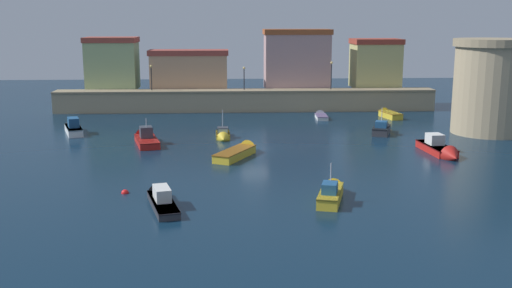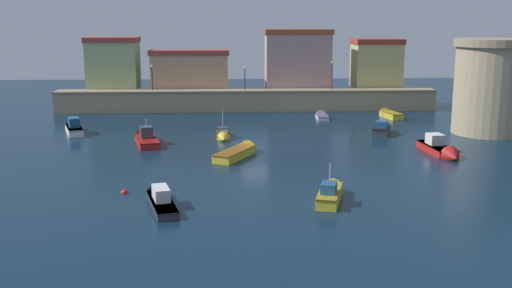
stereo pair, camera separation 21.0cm
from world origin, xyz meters
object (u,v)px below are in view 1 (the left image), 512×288
object	(u,v)px
moored_boat_1	(441,149)
mooring_buoy_0	(125,193)
moored_boat_2	(161,198)
moored_boat_7	(331,192)
fortress_tower	(491,86)
moored_boat_3	(223,135)
moored_boat_6	(388,114)
quay_lamp_1	(244,74)
moored_boat_8	(146,138)
moored_boat_5	(321,116)
moored_boat_9	(382,128)
quay_lamp_0	(151,73)
quay_lamp_2	(331,71)
moored_boat_0	(240,151)
moored_boat_4	(73,127)

from	to	relation	value
moored_boat_1	mooring_buoy_0	world-z (taller)	moored_boat_1
moored_boat_2	moored_boat_7	distance (m)	11.49
fortress_tower	moored_boat_7	xyz separation A→B (m)	(-20.84, -22.77, -4.56)
moored_boat_3	moored_boat_6	distance (m)	24.06
fortress_tower	quay_lamp_1	distance (m)	30.68
moored_boat_1	moored_boat_8	xyz separation A→B (m)	(-27.23, 6.76, -0.01)
moored_boat_2	moored_boat_3	size ratio (longest dim) A/B	1.58
moored_boat_3	moored_boat_5	bearing A→B (deg)	134.69
moored_boat_2	moored_boat_3	world-z (taller)	moored_boat_3
mooring_buoy_0	quay_lamp_1	bearing A→B (deg)	75.75
moored_boat_7	moored_boat_8	world-z (taller)	moored_boat_7
moored_boat_2	moored_boat_9	xyz separation A→B (m)	(21.08, 23.93, 0.12)
moored_boat_1	mooring_buoy_0	bearing A→B (deg)	-72.01
quay_lamp_0	quay_lamp_1	bearing A→B (deg)	0.00
moored_boat_2	moored_boat_8	world-z (taller)	moored_boat_8
quay_lamp_2	moored_boat_1	size ratio (longest dim) A/B	0.53
moored_boat_1	moored_boat_9	xyz separation A→B (m)	(-2.62, 10.52, 0.04)
quay_lamp_1	moored_boat_6	size ratio (longest dim) A/B	0.60
quay_lamp_1	quay_lamp_2	xyz separation A→B (m)	(11.53, -0.00, 0.38)
quay_lamp_0	quay_lamp_1	world-z (taller)	quay_lamp_0
quay_lamp_2	moored_boat_7	bearing A→B (deg)	-99.85
moored_boat_7	moored_boat_9	distance (m)	25.30
moored_boat_3	moored_boat_6	xyz separation A→B (m)	(20.46, 12.66, 0.05)
moored_boat_6	moored_boat_7	xyz separation A→B (m)	(-13.08, -33.93, 0.09)
quay_lamp_1	moored_boat_9	distance (m)	22.19
quay_lamp_2	moored_boat_0	xyz separation A→B (m)	(-12.78, -26.49, -4.85)
moored_boat_6	moored_boat_5	bearing A→B (deg)	79.56
quay_lamp_1	moored_boat_2	size ratio (longest dim) A/B	0.43
moored_boat_4	moored_boat_6	world-z (taller)	moored_boat_4
quay_lamp_0	moored_boat_9	size ratio (longest dim) A/B	0.67
quay_lamp_1	moored_boat_5	world-z (taller)	quay_lamp_1
moored_boat_4	moored_boat_9	distance (m)	33.17
moored_boat_1	moored_boat_9	distance (m)	10.84
quay_lamp_2	moored_boat_7	world-z (taller)	quay_lamp_2
moored_boat_4	moored_boat_7	distance (m)	34.72
moored_boat_1	moored_boat_3	size ratio (longest dim) A/B	1.56
moored_boat_2	moored_boat_3	bearing A→B (deg)	-25.08
quay_lamp_2	moored_boat_1	distance (m)	27.94
moored_boat_0	moored_boat_9	xyz separation A→B (m)	(15.45, 10.00, 0.12)
moored_boat_2	moored_boat_6	size ratio (longest dim) A/B	1.39
moored_boat_0	moored_boat_3	bearing A→B (deg)	38.56
moored_boat_0	moored_boat_8	size ratio (longest dim) A/B	0.98
moored_boat_1	moored_boat_2	size ratio (longest dim) A/B	0.99
fortress_tower	quay_lamp_2	world-z (taller)	fortress_tower
moored_boat_1	moored_boat_4	world-z (taller)	moored_boat_4
moored_boat_5	mooring_buoy_0	size ratio (longest dim) A/B	8.18
fortress_tower	quay_lamp_1	size ratio (longest dim) A/B	3.30
fortress_tower	moored_boat_4	size ratio (longest dim) A/B	1.52
quay_lamp_2	moored_boat_4	world-z (taller)	quay_lamp_2
quay_lamp_2	fortress_tower	bearing A→B (deg)	-50.94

